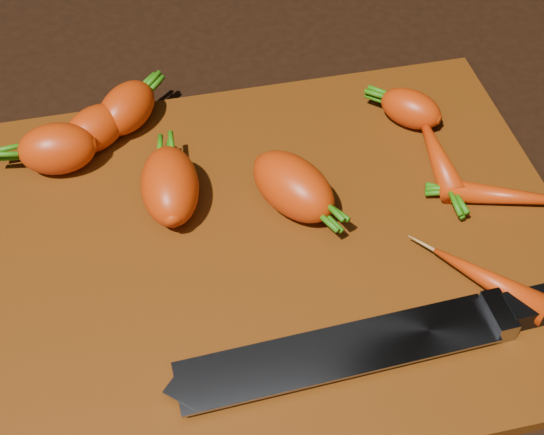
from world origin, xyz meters
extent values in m
cube|color=black|center=(0.00, 0.00, -0.01)|extent=(2.00, 2.00, 0.01)
cube|color=#5C2A08|center=(0.00, 0.00, 0.01)|extent=(0.50, 0.40, 0.01)
ellipsoid|color=red|center=(-0.10, 0.17, 0.03)|extent=(0.08, 0.08, 0.04)
ellipsoid|color=red|center=(-0.17, 0.13, 0.04)|extent=(0.07, 0.05, 0.05)
ellipsoid|color=red|center=(0.02, 0.03, 0.04)|extent=(0.09, 0.10, 0.05)
ellipsoid|color=red|center=(-0.08, 0.06, 0.04)|extent=(0.05, 0.09, 0.05)
ellipsoid|color=red|center=(-0.14, 0.15, 0.03)|extent=(0.07, 0.07, 0.04)
ellipsoid|color=red|center=(0.16, 0.12, 0.03)|extent=(0.07, 0.07, 0.04)
ellipsoid|color=red|center=(0.16, 0.06, 0.02)|extent=(0.03, 0.12, 0.02)
ellipsoid|color=red|center=(0.22, -0.01, 0.02)|extent=(0.12, 0.06, 0.02)
ellipsoid|color=red|center=(0.15, -0.09, 0.02)|extent=(0.08, 0.09, 0.03)
cube|color=gray|center=(-0.10, -0.13, 0.02)|extent=(0.24, 0.05, 0.00)
cube|color=gray|center=(0.03, -0.12, 0.02)|extent=(0.02, 0.04, 0.02)
cube|color=black|center=(0.10, -0.12, 0.02)|extent=(0.14, 0.03, 0.02)
cylinder|color=#B2B2B7|center=(0.08, -0.12, 0.03)|extent=(0.01, 0.01, 0.00)
camera|label=1|loc=(-0.09, -0.39, 0.50)|focal=50.00mm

